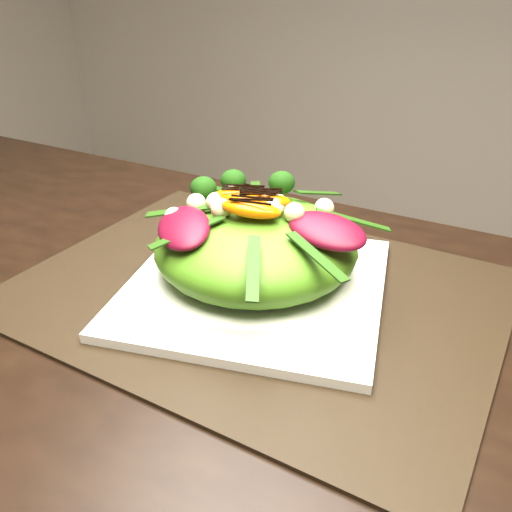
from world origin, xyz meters
The scene contains 10 objects.
dining_table centered at (0.00, 0.00, 0.73)m, with size 1.60×0.90×0.75m, color black.
placemat centered at (0.13, 0.17, 0.75)m, with size 0.51×0.39×0.00m, color black.
plate_base centered at (0.13, 0.17, 0.76)m, with size 0.27×0.27×0.01m, color silver.
salad_bowl centered at (0.13, 0.17, 0.77)m, with size 0.23×0.23×0.02m, color silver.
lettuce_mound centered at (0.13, 0.17, 0.81)m, with size 0.21×0.21×0.08m, color #4A7D17.
radicchio_leaf centered at (0.20, 0.17, 0.84)m, with size 0.08×0.05×0.02m, color #470716.
orange_segment centered at (0.10, 0.18, 0.85)m, with size 0.06×0.02×0.02m, color #E05203.
broccoli_floret centered at (0.08, 0.18, 0.86)m, with size 0.04×0.04×0.04m, color #183409.
macadamia_nut centered at (0.17, 0.14, 0.85)m, with size 0.02×0.02×0.02m, color #F9F4AF.
balsamic_drizzle centered at (0.10, 0.18, 0.86)m, with size 0.04×0.00×0.00m, color black.
Camera 1 is at (0.37, -0.28, 1.07)m, focal length 38.00 mm.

